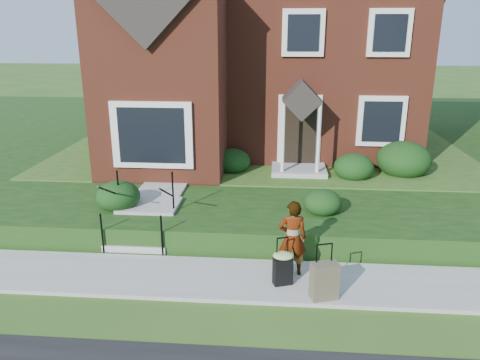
# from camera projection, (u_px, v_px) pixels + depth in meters

# --- Properties ---
(ground) EXTENTS (120.00, 120.00, 0.00)m
(ground) POSITION_uv_depth(u_px,v_px,m) (246.00, 282.00, 9.11)
(ground) COLOR #2D5119
(ground) RESTS_ON ground
(sidewalk) EXTENTS (60.00, 1.60, 0.08)m
(sidewalk) POSITION_uv_depth(u_px,v_px,m) (246.00, 280.00, 9.10)
(sidewalk) COLOR #9E9B93
(sidewalk) RESTS_ON ground
(terrace) EXTENTS (44.00, 20.00, 0.60)m
(terrace) POSITION_uv_depth(u_px,v_px,m) (362.00, 143.00, 19.05)
(terrace) COLOR #13370F
(terrace) RESTS_ON ground
(walkway) EXTENTS (1.20, 6.00, 0.06)m
(walkway) POSITION_uv_depth(u_px,v_px,m) (174.00, 173.00, 13.86)
(walkway) COLOR #9E9B93
(walkway) RESTS_ON terrace
(main_house) EXTENTS (10.40, 10.20, 9.40)m
(main_house) POSITION_uv_depth(u_px,v_px,m) (259.00, 13.00, 16.63)
(main_house) COLOR brown
(main_house) RESTS_ON terrace
(front_steps) EXTENTS (1.40, 2.02, 1.50)m
(front_steps) POSITION_uv_depth(u_px,v_px,m) (145.00, 219.00, 10.91)
(front_steps) COLOR #9E9B93
(front_steps) RESTS_ON ground
(foundation_shrubs) EXTENTS (9.76, 4.68, 1.10)m
(foundation_shrubs) POSITION_uv_depth(u_px,v_px,m) (277.00, 163.00, 13.35)
(foundation_shrubs) COLOR black
(foundation_shrubs) RESTS_ON terrace
(woman) EXTENTS (0.59, 0.41, 1.53)m
(woman) POSITION_uv_depth(u_px,v_px,m) (292.00, 238.00, 9.03)
(woman) COLOR #999999
(woman) RESTS_ON sidewalk
(suitcase_black) EXTENTS (0.47, 0.43, 0.94)m
(suitcase_black) POSITION_uv_depth(u_px,v_px,m) (283.00, 266.00, 8.77)
(suitcase_black) COLOR black
(suitcase_black) RESTS_ON sidewalk
(suitcase_olive) EXTENTS (0.54, 0.40, 1.04)m
(suitcase_olive) POSITION_uv_depth(u_px,v_px,m) (324.00, 281.00, 8.31)
(suitcase_olive) COLOR brown
(suitcase_olive) RESTS_ON sidewalk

